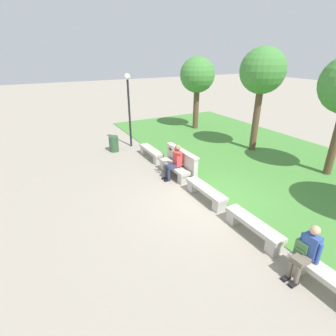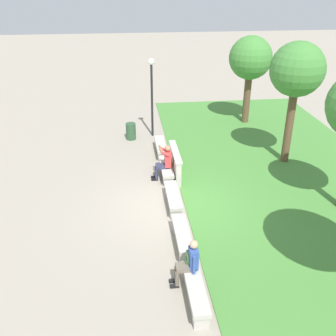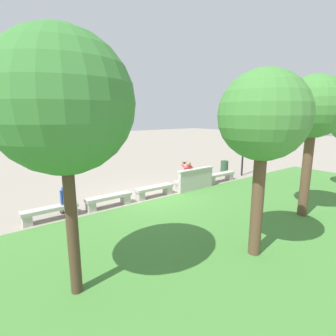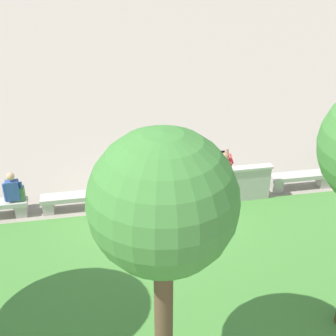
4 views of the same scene
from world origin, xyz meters
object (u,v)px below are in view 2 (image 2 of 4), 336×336
object	(u,v)px
bench_far	(182,236)
trash_bin	(131,131)
backpack	(190,259)
tree_left_background	(250,59)
bench_end	(195,291)
bench_near	(166,169)
person_photographer	(164,160)
bench_mid	(173,198)
lamp_post	(152,86)
person_distant	(189,261)
bench_main	(161,147)
tree_far_back	(297,71)

from	to	relation	value
bench_far	trash_bin	world-z (taller)	trash_bin
backpack	tree_left_background	xyz separation A→B (m)	(-10.86, 4.59, 2.50)
bench_far	bench_end	xyz separation A→B (m)	(2.07, 0.00, 0.00)
bench_near	person_photographer	size ratio (longest dim) A/B	1.33
bench_far	tree_left_background	world-z (taller)	tree_left_background
bench_mid	person_photographer	xyz separation A→B (m)	(-1.89, -0.08, 0.44)
bench_mid	backpack	distance (m)	3.46
trash_bin	lamp_post	bearing A→B (deg)	108.13
backpack	bench_far	bearing A→B (deg)	179.58
bench_far	person_distant	bearing A→B (deg)	-2.55
bench_mid	person_distant	world-z (taller)	person_distant
bench_end	bench_main	bearing A→B (deg)	180.00
bench_near	person_photographer	xyz separation A→B (m)	(0.19, -0.08, 0.44)
person_photographer	trash_bin	distance (m)	4.12
lamp_post	person_distant	bearing A→B (deg)	0.69
tree_far_back	bench_far	bearing A→B (deg)	-44.76
bench_main	trash_bin	distance (m)	2.07
tree_far_back	trash_bin	xyz separation A→B (m)	(-3.02, -6.04, -3.22)
trash_bin	bench_mid	bearing A→B (deg)	11.49
tree_far_back	bench_mid	bearing A→B (deg)	-59.84
trash_bin	bench_near	bearing A→B (deg)	17.49
bench_near	backpack	bearing A→B (deg)	-0.10
bench_near	lamp_post	distance (m)	4.57
bench_mid	tree_left_background	xyz separation A→B (m)	(-7.41, 4.58, 2.83)
bench_mid	person_distant	xyz separation A→B (m)	(3.57, -0.07, 0.38)
lamp_post	person_photographer	bearing A→B (deg)	1.42
bench_near	tree_far_back	xyz separation A→B (m)	(-0.75, 4.85, 3.30)
trash_bin	lamp_post	world-z (taller)	lamp_post
bench_far	person_photographer	distance (m)	3.98
bench_end	tree_far_back	xyz separation A→B (m)	(-6.96, 4.85, 3.30)
person_photographer	bench_mid	bearing A→B (deg)	2.36
person_photographer	person_distant	size ratio (longest dim) A/B	1.05
bench_far	tree_far_back	world-z (taller)	tree_far_back
bench_main	person_distant	world-z (taller)	person_distant
bench_end	trash_bin	bearing A→B (deg)	-173.22
tree_left_background	tree_far_back	xyz separation A→B (m)	(4.60, 0.28, 0.47)
bench_far	person_photographer	world-z (taller)	person_photographer
bench_end	person_photographer	distance (m)	6.05
person_photographer	trash_bin	size ratio (longest dim) A/B	1.76
person_photographer	tree_left_background	size ratio (longest dim) A/B	0.31
bench_far	backpack	bearing A→B (deg)	-0.42
bench_near	bench_far	distance (m)	4.14
bench_main	bench_near	xyz separation A→B (m)	(2.07, 0.00, 0.00)
bench_main	lamp_post	world-z (taller)	lamp_post
bench_far	bench_main	bearing A→B (deg)	180.00
bench_end	tree_left_background	bearing A→B (deg)	158.41
tree_left_background	lamp_post	size ratio (longest dim) A/B	1.20
person_distant	bench_main	bearing A→B (deg)	179.51
bench_near	lamp_post	bearing A→B (deg)	-177.43
bench_end	lamp_post	bearing A→B (deg)	-178.98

